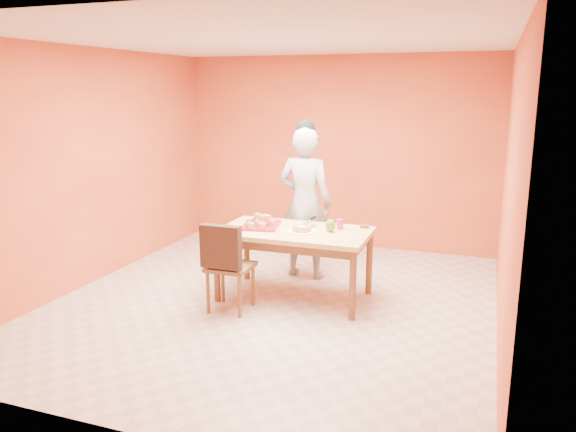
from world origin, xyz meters
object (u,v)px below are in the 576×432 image
(sponge_cake, at_px, (302,229))
(egg_ornament, at_px, (330,226))
(person, at_px, (305,203))
(magenta_glass, at_px, (340,224))
(red_dinner_plate, at_px, (272,222))
(dining_chair, at_px, (229,265))
(checker_tin, at_px, (364,226))
(pastry_platter, at_px, (260,226))
(dining_table, at_px, (294,238))

(sponge_cake, xyz_separation_m, egg_ornament, (0.28, 0.10, 0.03))
(person, bearing_deg, magenta_glass, 140.99)
(egg_ornament, bearing_deg, sponge_cake, -143.77)
(person, height_order, red_dinner_plate, person)
(dining_chair, bearing_deg, checker_tin, 37.15)
(dining_chair, height_order, sponge_cake, dining_chair)
(person, relative_size, pastry_platter, 4.69)
(checker_tin, bearing_deg, person, 155.37)
(person, distance_m, pastry_platter, 0.80)
(sponge_cake, bearing_deg, pastry_platter, 175.90)
(checker_tin, bearing_deg, magenta_glass, -148.21)
(checker_tin, bearing_deg, dining_chair, -141.90)
(magenta_glass, bearing_deg, person, 137.77)
(pastry_platter, relative_size, magenta_glass, 3.58)
(magenta_glass, bearing_deg, red_dinner_plate, 178.06)
(dining_table, relative_size, red_dinner_plate, 6.93)
(person, xyz_separation_m, egg_ornament, (0.50, -0.67, -0.08))
(person, xyz_separation_m, pastry_platter, (-0.27, -0.74, -0.13))
(dining_table, xyz_separation_m, magenta_glass, (0.45, 0.20, 0.15))
(dining_chair, relative_size, magenta_glass, 8.76)
(pastry_platter, relative_size, checker_tin, 3.95)
(sponge_cake, bearing_deg, checker_tin, 35.10)
(red_dinner_plate, relative_size, egg_ornament, 1.70)
(dining_chair, xyz_separation_m, sponge_cake, (0.60, 0.52, 0.31))
(person, bearing_deg, sponge_cake, 108.90)
(dining_chair, distance_m, red_dinner_plate, 0.86)
(magenta_glass, height_order, checker_tin, magenta_glass)
(person, relative_size, red_dinner_plate, 7.83)
(sponge_cake, bearing_deg, red_dinner_plate, 147.38)
(checker_tin, bearing_deg, pastry_platter, -160.73)
(person, bearing_deg, dining_chair, 76.76)
(sponge_cake, height_order, magenta_glass, magenta_glass)
(dining_table, xyz_separation_m, dining_chair, (-0.50, -0.57, -0.18))
(person, xyz_separation_m, red_dinner_plate, (-0.24, -0.48, -0.14))
(egg_ornament, distance_m, checker_tin, 0.43)
(person, xyz_separation_m, sponge_cake, (0.22, -0.77, -0.11))
(sponge_cake, bearing_deg, person, 105.68)
(dining_table, bearing_deg, magenta_glass, 24.68)
(red_dinner_plate, distance_m, checker_tin, 1.04)
(pastry_platter, height_order, sponge_cake, sponge_cake)
(sponge_cake, bearing_deg, egg_ornament, 19.79)
(dining_table, xyz_separation_m, sponge_cake, (0.10, -0.06, 0.13))
(dining_chair, height_order, magenta_glass, dining_chair)
(red_dinner_plate, bearing_deg, dining_chair, -100.23)
(pastry_platter, bearing_deg, sponge_cake, -4.10)
(dining_table, relative_size, person, 0.88)
(pastry_platter, xyz_separation_m, checker_tin, (1.07, 0.37, 0.00))
(person, bearing_deg, red_dinner_plate, 67.27)
(red_dinner_plate, bearing_deg, sponge_cake, -32.62)
(dining_chair, height_order, red_dinner_plate, dining_chair)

